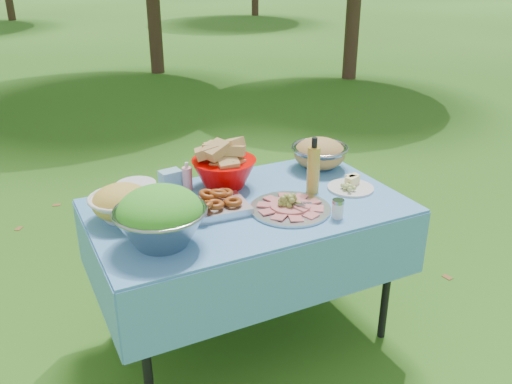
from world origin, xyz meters
TOP-DOWN VIEW (x-y plane):
  - ground at (0.00, 0.00)m, footprint 80.00×80.00m
  - picnic_table at (0.00, 0.00)m, footprint 1.46×0.86m
  - salad_bowl at (-0.48, -0.18)m, footprint 0.48×0.48m
  - pasta_bowl_white at (-0.56, 0.12)m, footprint 0.31×0.31m
  - plate_stack at (-0.45, 0.32)m, footprint 0.25×0.25m
  - wipes_box at (-0.26, 0.35)m, footprint 0.11×0.09m
  - sanitizer_bottle at (-0.19, 0.30)m, footprint 0.06×0.06m
  - bread_bowl at (-0.01, 0.26)m, footprint 0.36×0.36m
  - pasta_bowl_steel at (0.57, 0.27)m, footprint 0.38×0.38m
  - fried_tray at (-0.18, 0.00)m, footprint 0.33×0.24m
  - charcuterie_platter at (0.15, -0.14)m, footprint 0.48×0.48m
  - oil_bottle at (0.35, -0.01)m, footprint 0.08×0.08m
  - cheese_plate at (0.54, -0.06)m, footprint 0.27×0.27m
  - shaker at (0.30, -0.30)m, footprint 0.06×0.06m

SIDE VIEW (x-z plane):
  - ground at x=0.00m, z-range 0.00..0.00m
  - picnic_table at x=0.00m, z-range 0.00..0.76m
  - cheese_plate at x=0.54m, z-range 0.76..0.82m
  - plate_stack at x=-0.45m, z-range 0.76..0.83m
  - fried_tray at x=-0.18m, z-range 0.76..0.84m
  - charcuterie_platter at x=0.15m, z-range 0.76..0.85m
  - shaker at x=0.30m, z-range 0.76..0.85m
  - wipes_box at x=-0.26m, z-range 0.76..0.86m
  - sanitizer_bottle at x=-0.19m, z-range 0.76..0.90m
  - pasta_bowl_white at x=-0.56m, z-range 0.76..0.92m
  - pasta_bowl_steel at x=0.57m, z-range 0.76..0.93m
  - bread_bowl at x=-0.01m, z-range 0.76..0.98m
  - salad_bowl at x=-0.48m, z-range 0.76..1.01m
  - oil_bottle at x=0.35m, z-range 0.76..1.04m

